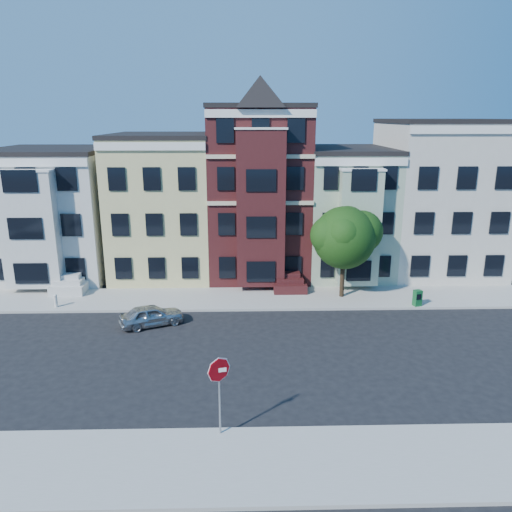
{
  "coord_description": "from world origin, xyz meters",
  "views": [
    {
      "loc": [
        -1.14,
        -22.39,
        11.48
      ],
      "look_at": [
        -0.46,
        3.53,
        4.2
      ],
      "focal_mm": 35.0,
      "sensor_mm": 36.0,
      "label": 1
    }
  ],
  "objects_px": {
    "parked_car": "(151,315)",
    "stop_sign": "(219,391)",
    "fire_hydrant": "(56,302)",
    "newspaper_box": "(417,298)",
    "street_tree": "(344,242)"
  },
  "relations": [
    {
      "from": "stop_sign",
      "to": "street_tree",
      "type": "bearing_deg",
      "value": 50.44
    },
    {
      "from": "fire_hydrant",
      "to": "stop_sign",
      "type": "xyz_separation_m",
      "value": [
        10.65,
        -12.98,
        1.41
      ]
    },
    {
      "from": "stop_sign",
      "to": "newspaper_box",
      "type": "bearing_deg",
      "value": 34.56
    },
    {
      "from": "street_tree",
      "to": "newspaper_box",
      "type": "bearing_deg",
      "value": -22.39
    },
    {
      "from": "newspaper_box",
      "to": "parked_car",
      "type": "bearing_deg",
      "value": 172.56
    },
    {
      "from": "street_tree",
      "to": "parked_car",
      "type": "bearing_deg",
      "value": -160.74
    },
    {
      "from": "newspaper_box",
      "to": "stop_sign",
      "type": "bearing_deg",
      "value": -148.2
    },
    {
      "from": "street_tree",
      "to": "newspaper_box",
      "type": "height_order",
      "value": "street_tree"
    },
    {
      "from": "street_tree",
      "to": "parked_car",
      "type": "height_order",
      "value": "street_tree"
    },
    {
      "from": "newspaper_box",
      "to": "fire_hydrant",
      "type": "height_order",
      "value": "newspaper_box"
    },
    {
      "from": "parked_car",
      "to": "fire_hydrant",
      "type": "bearing_deg",
      "value": 44.77
    },
    {
      "from": "street_tree",
      "to": "fire_hydrant",
      "type": "distance_m",
      "value": 18.3
    },
    {
      "from": "street_tree",
      "to": "stop_sign",
      "type": "relative_size",
      "value": 2.1
    },
    {
      "from": "parked_car",
      "to": "stop_sign",
      "type": "height_order",
      "value": "stop_sign"
    },
    {
      "from": "street_tree",
      "to": "fire_hydrant",
      "type": "bearing_deg",
      "value": -175.39
    }
  ]
}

